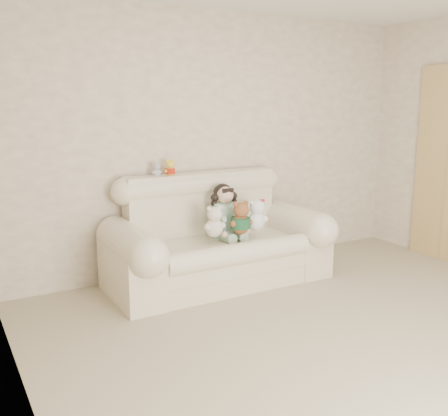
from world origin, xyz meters
TOP-DOWN VIEW (x-y plane):
  - floor at (0.00, 0.00)m, footprint 5.00×5.00m
  - wall_back at (0.00, 2.50)m, footprint 4.50×0.00m
  - wall_left at (-2.25, 0.00)m, footprint 0.00×5.00m
  - sofa at (-0.31, 2.00)m, footprint 2.10×0.95m
  - seated_child at (-0.20, 2.08)m, footprint 0.34×0.40m
  - brown_teddy at (-0.16, 1.84)m, footprint 0.27×0.23m
  - white_cat at (0.04, 1.88)m, footprint 0.28×0.26m
  - cream_teddy at (-0.42, 1.87)m, footprint 0.25×0.21m
  - yellow_mini_bear at (-0.64, 2.36)m, footprint 0.13×0.11m
  - grey_mini_plush at (-0.76, 2.38)m, footprint 0.11×0.09m

SIDE VIEW (x-z plane):
  - floor at x=0.00m, z-range 0.00..0.00m
  - sofa at x=-0.31m, z-range 0.00..1.03m
  - cream_teddy at x=-0.42m, z-range 0.50..0.84m
  - white_cat at x=0.04m, z-range 0.50..0.86m
  - brown_teddy at x=-0.16m, z-range 0.50..0.87m
  - seated_child at x=-0.20m, z-range 0.42..0.95m
  - grey_mini_plush at x=-0.76m, z-range 1.01..1.17m
  - yellow_mini_bear at x=-0.64m, z-range 1.01..1.20m
  - wall_back at x=0.00m, z-range -0.95..3.55m
  - wall_left at x=-2.25m, z-range -1.20..3.80m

